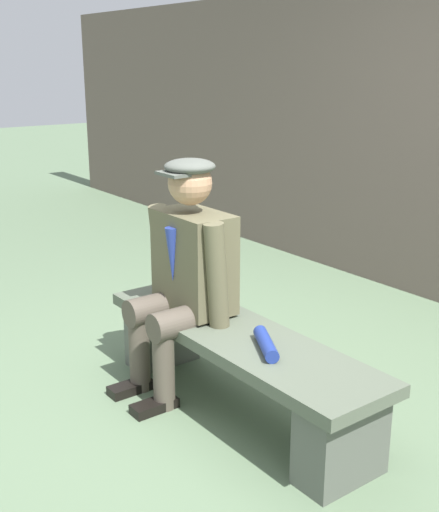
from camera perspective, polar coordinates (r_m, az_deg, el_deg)
ground_plane at (r=3.41m, az=1.50°, el=-13.18°), size 30.00×30.00×0.00m
bench at (r=3.28m, az=1.54°, el=-8.94°), size 1.70×0.46×0.43m
seated_man at (r=3.38m, az=-3.02°, el=-1.04°), size 0.61×0.58×1.23m
rolled_magazine at (r=3.02m, az=4.04°, el=-7.59°), size 0.28×0.20×0.06m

